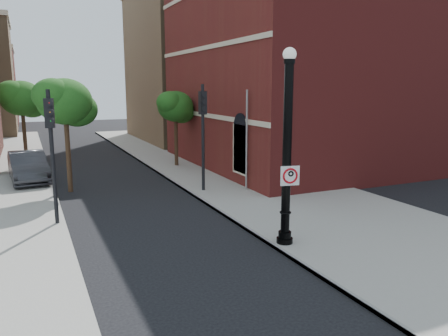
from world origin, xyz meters
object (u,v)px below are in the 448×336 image
no_parking_sign (290,176)px  traffic_signal_left (51,136)px  parked_car (28,167)px  lamppost (287,158)px  traffic_signal_right (203,120)px

no_parking_sign → traffic_signal_left: (-6.79, 5.56, 1.04)m
parked_car → traffic_signal_left: bearing=-89.1°
traffic_signal_left → lamppost: bearing=-28.0°
no_parking_sign → traffic_signal_right: traffic_signal_right is taller
parked_car → traffic_signal_right: 10.49m
parked_car → traffic_signal_left: 9.35m
parked_car → traffic_signal_right: size_ratio=0.96×
no_parking_sign → traffic_signal_right: 8.34m
parked_car → traffic_signal_left: traffic_signal_left is taller
traffic_signal_left → parked_car: bearing=106.4°
lamppost → traffic_signal_left: (-6.75, 5.40, 0.50)m
lamppost → traffic_signal_right: bearing=87.7°
traffic_signal_right → traffic_signal_left: bearing=-160.2°
lamppost → traffic_signal_right: size_ratio=1.20×
traffic_signal_left → traffic_signal_right: 7.57m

